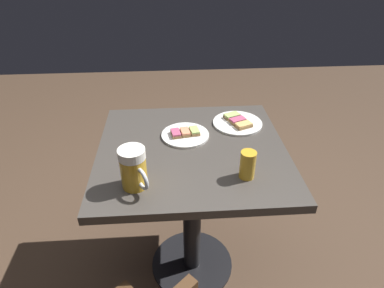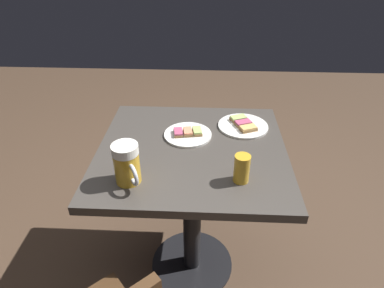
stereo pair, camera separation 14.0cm
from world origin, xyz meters
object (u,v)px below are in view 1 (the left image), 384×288
plate_near (185,134)px  plate_far (238,122)px  beer_glass_small (248,165)px  beer_mug (134,169)px

plate_near → plate_far: same height
plate_near → beer_glass_small: 0.38m
plate_near → plate_far: (0.26, 0.09, 0.00)m
plate_far → beer_glass_small: 0.40m
plate_far → beer_mug: 0.62m
beer_mug → beer_glass_small: bearing=3.4°
plate_near → beer_mug: beer_mug is taller
beer_mug → beer_glass_small: size_ratio=1.42×
plate_near → beer_glass_small: beer_glass_small is taller
plate_far → beer_glass_small: bearing=-95.8°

